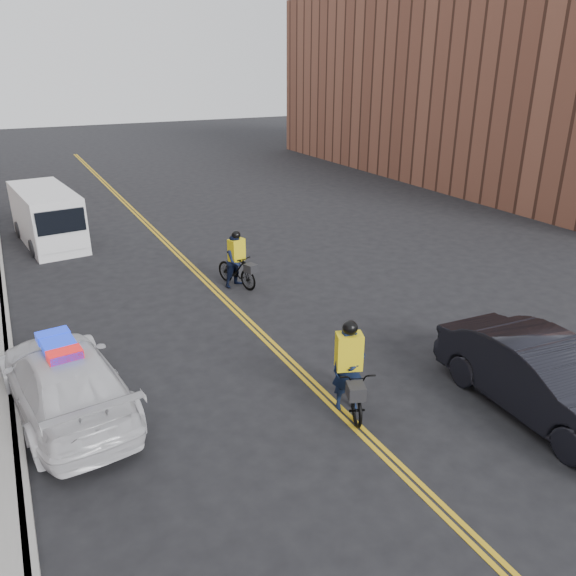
% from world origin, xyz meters
% --- Properties ---
extents(ground, '(120.00, 120.00, 0.00)m').
position_xyz_m(ground, '(0.00, 0.00, 0.00)').
color(ground, black).
rests_on(ground, ground).
extents(center_line_left, '(0.10, 60.00, 0.01)m').
position_xyz_m(center_line_left, '(-0.08, 8.00, 0.01)').
color(center_line_left, gold).
rests_on(center_line_left, ground).
extents(center_line_right, '(0.10, 60.00, 0.01)m').
position_xyz_m(center_line_right, '(0.08, 8.00, 0.01)').
color(center_line_right, gold).
rests_on(center_line_right, ground).
extents(curb, '(0.20, 60.00, 0.15)m').
position_xyz_m(curb, '(-6.00, 8.00, 0.07)').
color(curb, gray).
rests_on(curb, ground).
extents(building_across, '(12.00, 30.00, 11.00)m').
position_xyz_m(building_across, '(22.00, 18.00, 5.50)').
color(building_across, brown).
rests_on(building_across, ground).
extents(police_cruiser, '(2.61, 5.22, 1.62)m').
position_xyz_m(police_cruiser, '(-4.99, 1.65, 0.73)').
color(police_cruiser, silver).
rests_on(police_cruiser, ground).
extents(dark_sedan, '(1.92, 4.90, 1.59)m').
position_xyz_m(dark_sedan, '(3.61, -2.81, 0.79)').
color(dark_sedan, black).
rests_on(dark_sedan, ground).
extents(cargo_van, '(2.40, 5.29, 2.14)m').
position_xyz_m(cargo_van, '(-4.09, 14.13, 1.05)').
color(cargo_van, silver).
rests_on(cargo_van, ground).
extents(cyclist_near, '(1.37, 2.15, 2.00)m').
position_xyz_m(cyclist_near, '(0.20, -0.86, 0.69)').
color(cyclist_near, black).
rests_on(cyclist_near, ground).
extents(cyclist_far, '(1.06, 1.89, 1.84)m').
position_xyz_m(cyclist_far, '(0.78, 6.55, 0.73)').
color(cyclist_far, black).
rests_on(cyclist_far, ground).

